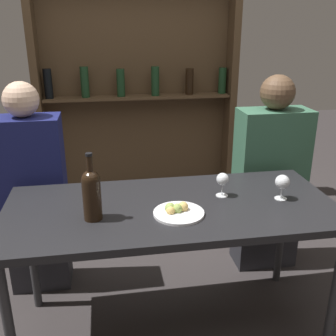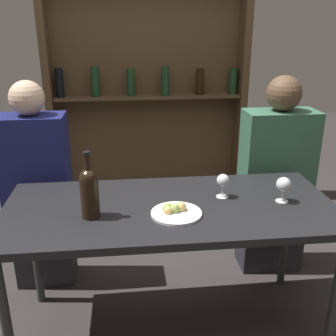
{
  "view_description": "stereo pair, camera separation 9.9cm",
  "coord_description": "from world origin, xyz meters",
  "px_view_note": "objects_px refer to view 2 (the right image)",
  "views": [
    {
      "loc": [
        -0.3,
        -1.67,
        1.54
      ],
      "look_at": [
        0.0,
        0.11,
        0.87
      ],
      "focal_mm": 42.0,
      "sensor_mm": 36.0,
      "label": 1
    },
    {
      "loc": [
        -0.2,
        -1.68,
        1.54
      ],
      "look_at": [
        0.0,
        0.11,
        0.87
      ],
      "focal_mm": 42.0,
      "sensor_mm": 36.0,
      "label": 2
    }
  ],
  "objects_px": {
    "wine_glass_0": "(223,181)",
    "seated_person_right": "(275,183)",
    "wine_bottle": "(89,191)",
    "seated_person_left": "(39,193)",
    "food_plate_0": "(175,211)",
    "wine_glass_1": "(283,185)"
  },
  "relations": [
    {
      "from": "seated_person_left",
      "to": "wine_glass_1",
      "type": "bearing_deg",
      "value": -22.9
    },
    {
      "from": "wine_glass_0",
      "to": "seated_person_left",
      "type": "xyz_separation_m",
      "value": [
        -0.99,
        0.45,
        -0.22
      ]
    },
    {
      "from": "wine_glass_0",
      "to": "food_plate_0",
      "type": "relative_size",
      "value": 0.52
    },
    {
      "from": "wine_glass_1",
      "to": "seated_person_left",
      "type": "height_order",
      "value": "seated_person_left"
    },
    {
      "from": "wine_glass_1",
      "to": "food_plate_0",
      "type": "xyz_separation_m",
      "value": [
        -0.53,
        -0.08,
        -0.07
      ]
    },
    {
      "from": "wine_glass_0",
      "to": "seated_person_left",
      "type": "height_order",
      "value": "seated_person_left"
    },
    {
      "from": "wine_bottle",
      "to": "food_plate_0",
      "type": "height_order",
      "value": "wine_bottle"
    },
    {
      "from": "food_plate_0",
      "to": "seated_person_left",
      "type": "bearing_deg",
      "value": 140.29
    },
    {
      "from": "wine_glass_0",
      "to": "seated_person_right",
      "type": "relative_size",
      "value": 0.1
    },
    {
      "from": "wine_glass_0",
      "to": "wine_glass_1",
      "type": "distance_m",
      "value": 0.29
    },
    {
      "from": "seated_person_left",
      "to": "seated_person_right",
      "type": "height_order",
      "value": "seated_person_right"
    },
    {
      "from": "wine_glass_1",
      "to": "seated_person_right",
      "type": "xyz_separation_m",
      "value": [
        0.18,
        0.54,
        -0.22
      ]
    },
    {
      "from": "wine_glass_0",
      "to": "food_plate_0",
      "type": "xyz_separation_m",
      "value": [
        -0.26,
        -0.16,
        -0.07
      ]
    },
    {
      "from": "wine_glass_0",
      "to": "seated_person_right",
      "type": "xyz_separation_m",
      "value": [
        0.46,
        0.45,
        -0.22
      ]
    },
    {
      "from": "wine_glass_1",
      "to": "seated_person_left",
      "type": "xyz_separation_m",
      "value": [
        -1.27,
        0.54,
        -0.22
      ]
    },
    {
      "from": "wine_glass_1",
      "to": "seated_person_right",
      "type": "bearing_deg",
      "value": 71.41
    },
    {
      "from": "wine_glass_0",
      "to": "seated_person_left",
      "type": "distance_m",
      "value": 1.11
    },
    {
      "from": "wine_bottle",
      "to": "seated_person_left",
      "type": "relative_size",
      "value": 0.24
    },
    {
      "from": "wine_bottle",
      "to": "wine_glass_1",
      "type": "height_order",
      "value": "wine_bottle"
    },
    {
      "from": "wine_bottle",
      "to": "wine_glass_1",
      "type": "relative_size",
      "value": 2.43
    },
    {
      "from": "wine_glass_1",
      "to": "wine_bottle",
      "type": "bearing_deg",
      "value": -176.3
    },
    {
      "from": "food_plate_0",
      "to": "seated_person_right",
      "type": "height_order",
      "value": "seated_person_right"
    }
  ]
}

